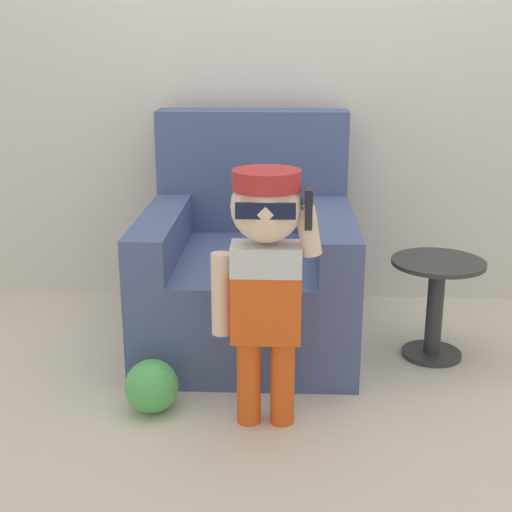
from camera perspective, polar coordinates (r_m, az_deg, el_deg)
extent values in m
plane|color=beige|center=(3.24, 3.43, -6.97)|extent=(10.00, 10.00, 0.00)
cube|color=silver|center=(3.61, 3.63, 16.72)|extent=(10.00, 0.05, 2.60)
cube|color=#475684|center=(3.20, -0.61, -3.23)|extent=(0.91, 1.03, 0.42)
cube|color=#475684|center=(3.47, -0.29, 6.88)|extent=(0.91, 0.20, 0.57)
cube|color=#475684|center=(3.05, -7.69, 1.56)|extent=(0.16, 0.83, 0.18)
cube|color=#475684|center=(3.02, 6.32, 1.41)|extent=(0.16, 0.83, 0.18)
cylinder|color=#E05119|center=(2.55, -0.58, -9.92)|extent=(0.08, 0.08, 0.32)
cylinder|color=#E05119|center=(2.55, 2.13, -9.96)|extent=(0.08, 0.08, 0.32)
cube|color=#E05119|center=(2.43, 0.80, -4.05)|extent=(0.24, 0.14, 0.24)
cube|color=silver|center=(2.38, 0.82, -0.23)|extent=(0.24, 0.14, 0.10)
sphere|color=beige|center=(2.33, 0.84, 3.96)|extent=(0.24, 0.24, 0.24)
cylinder|color=#B22828|center=(2.31, 0.85, 6.11)|extent=(0.23, 0.23, 0.07)
cube|color=#B22828|center=(2.42, 0.91, 6.04)|extent=(0.14, 0.11, 0.01)
cube|color=#0F1433|center=(2.22, 0.76, 3.62)|extent=(0.19, 0.01, 0.05)
cylinder|color=beige|center=(2.43, -2.81, -3.06)|extent=(0.07, 0.07, 0.29)
cylinder|color=beige|center=(2.35, 4.22, 2.00)|extent=(0.09, 0.07, 0.17)
cube|color=black|center=(2.32, 4.22, 3.82)|extent=(0.02, 0.07, 0.13)
cylinder|color=#333333|center=(3.20, 13.84, -7.58)|extent=(0.25, 0.25, 0.02)
cylinder|color=#333333|center=(3.13, 14.10, -4.29)|extent=(0.07, 0.07, 0.41)
cylinder|color=#333333|center=(3.06, 14.39, -0.51)|extent=(0.39, 0.39, 0.02)
sphere|color=#4CB256|center=(2.68, -8.34, -10.26)|extent=(0.20, 0.20, 0.20)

